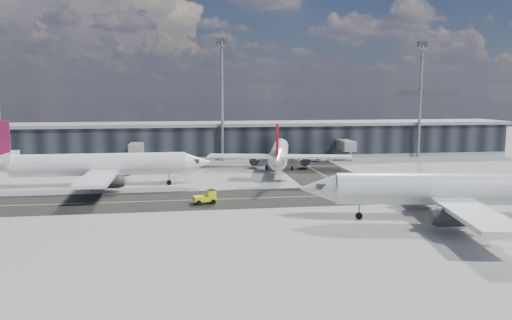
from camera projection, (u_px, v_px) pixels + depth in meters
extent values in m
plane|color=gray|center=(249.00, 204.00, 73.07)|extent=(300.00, 300.00, 0.00)
cube|color=black|center=(246.00, 198.00, 76.99)|extent=(180.00, 14.00, 0.02)
cube|color=black|center=(309.00, 167.00, 109.99)|extent=(14.00, 50.00, 0.02)
cube|color=yellow|center=(246.00, 198.00, 76.98)|extent=(180.00, 0.25, 0.01)
cube|color=yellow|center=(309.00, 167.00, 109.99)|extent=(0.25, 50.00, 0.01)
cube|color=black|center=(220.00, 141.00, 126.45)|extent=(150.00, 12.00, 8.00)
cube|color=gray|center=(220.00, 124.00, 125.86)|extent=(152.00, 13.00, 0.80)
cube|color=gray|center=(220.00, 155.00, 126.93)|extent=(150.00, 12.20, 0.80)
cube|color=gray|center=(137.00, 148.00, 115.77)|extent=(3.00, 10.00, 2.40)
cylinder|color=gray|center=(135.00, 161.00, 111.17)|extent=(0.60, 0.60, 2.40)
cube|color=gray|center=(344.00, 145.00, 123.04)|extent=(3.00, 10.00, 2.40)
cylinder|color=gray|center=(351.00, 156.00, 118.44)|extent=(0.60, 0.60, 2.40)
cylinder|color=gray|center=(222.00, 102.00, 118.26)|extent=(0.70, 0.70, 28.00)
cube|color=#2D2D30|center=(222.00, 41.00, 116.36)|extent=(2.50, 0.50, 1.40)
cylinder|color=gray|center=(420.00, 102.00, 125.53)|extent=(0.70, 0.70, 28.00)
cube|color=#2D2D30|center=(423.00, 44.00, 123.63)|extent=(2.50, 0.50, 1.40)
cylinder|color=white|center=(100.00, 164.00, 86.25)|extent=(29.19, 4.09, 3.89)
cone|color=white|center=(196.00, 163.00, 88.55)|extent=(4.89, 3.92, 3.89)
cube|color=white|center=(106.00, 170.00, 86.52)|extent=(5.09, 33.08, 0.49)
cylinder|color=#2D2D30|center=(117.00, 171.00, 92.52)|extent=(4.10, 2.26, 2.24)
cylinder|color=#2D2D30|center=(107.00, 182.00, 81.07)|extent=(4.10, 2.26, 2.24)
cube|color=silver|center=(117.00, 167.00, 92.42)|extent=(1.95, 0.40, 0.78)
cube|color=silver|center=(107.00, 177.00, 80.97)|extent=(1.95, 0.40, 0.78)
cube|color=#2D2D30|center=(193.00, 161.00, 88.43)|extent=(1.96, 2.15, 0.68)
cylinder|color=gray|center=(169.00, 178.00, 88.24)|extent=(0.23, 0.23, 1.94)
cylinder|color=black|center=(169.00, 182.00, 88.33)|extent=(0.88, 0.35, 0.87)
cylinder|color=black|center=(98.00, 181.00, 89.43)|extent=(1.07, 0.49, 1.07)
cylinder|color=black|center=(92.00, 187.00, 83.71)|extent=(1.07, 0.49, 1.07)
cylinder|color=white|center=(279.00, 153.00, 105.73)|extent=(9.39, 27.14, 3.60)
cone|color=white|center=(281.00, 145.00, 120.86)|extent=(4.49, 5.18, 3.60)
cone|color=white|center=(277.00, 160.00, 90.09)|extent=(4.69, 6.05, 3.60)
cube|color=white|center=(280.00, 156.00, 106.74)|extent=(30.85, 11.05, 0.45)
cylinder|color=#2D2D30|center=(255.00, 160.00, 108.15)|extent=(2.84, 4.14, 2.07)
cylinder|color=#2D2D30|center=(305.00, 161.00, 107.38)|extent=(2.84, 4.14, 2.07)
cube|color=silver|center=(255.00, 157.00, 108.05)|extent=(0.74, 1.84, 0.72)
cube|color=silver|center=(305.00, 157.00, 107.29)|extent=(0.74, 1.84, 0.72)
cube|color=red|center=(277.00, 139.00, 90.03)|extent=(1.22, 3.78, 5.58)
cube|color=white|center=(277.00, 157.00, 90.02)|extent=(11.09, 4.81, 0.31)
cube|color=#2D2D30|center=(281.00, 144.00, 120.37)|extent=(2.32, 2.19, 0.63)
cylinder|color=gray|center=(281.00, 158.00, 116.75)|extent=(0.26, 0.26, 1.80)
cylinder|color=black|center=(281.00, 161.00, 116.84)|extent=(0.48, 0.86, 0.81)
cylinder|color=black|center=(266.00, 168.00, 105.45)|extent=(0.65, 1.06, 0.99)
cylinder|color=black|center=(292.00, 168.00, 105.07)|extent=(0.65, 1.06, 0.99)
cylinder|color=silver|center=(455.00, 189.00, 63.39)|extent=(30.31, 9.41, 4.01)
cone|color=silver|center=(320.00, 188.00, 63.98)|extent=(5.66, 4.86, 4.01)
cube|color=silver|center=(447.00, 197.00, 63.56)|extent=(11.13, 34.44, 0.50)
cylinder|color=#2D2D30|center=(455.00, 217.00, 57.78)|extent=(4.56, 3.03, 2.31)
cylinder|color=#2D2D30|center=(424.00, 196.00, 69.70)|extent=(4.56, 3.03, 2.31)
cube|color=silver|center=(455.00, 210.00, 57.67)|extent=(2.05, 0.76, 0.80)
cube|color=silver|center=(424.00, 190.00, 69.59)|extent=(2.05, 0.76, 0.80)
cube|color=#2D2D30|center=(324.00, 185.00, 63.91)|extent=(2.37, 2.53, 0.70)
cylinder|color=gray|center=(359.00, 210.00, 64.18)|extent=(0.28, 0.28, 2.01)
cylinder|color=black|center=(359.00, 216.00, 64.28)|extent=(0.95, 0.51, 0.90)
cylinder|color=black|center=(471.00, 222.00, 60.83)|extent=(1.18, 0.69, 1.10)
cylinder|color=black|center=(453.00, 210.00, 66.79)|extent=(1.18, 0.69, 1.10)
cube|color=#ECF20C|center=(205.00, 198.00, 73.09)|extent=(3.48, 2.06, 0.76)
cube|color=#ECF20C|center=(211.00, 193.00, 73.31)|extent=(1.42, 1.60, 0.98)
cube|color=black|center=(211.00, 191.00, 73.25)|extent=(1.31, 1.53, 0.27)
cylinder|color=black|center=(211.00, 200.00, 74.16)|extent=(0.80, 0.40, 0.76)
cylinder|color=black|center=(213.00, 202.00, 72.83)|extent=(0.80, 0.40, 0.76)
cylinder|color=black|center=(197.00, 201.00, 73.48)|extent=(0.80, 0.40, 0.76)
cylinder|color=black|center=(199.00, 203.00, 72.15)|extent=(0.80, 0.40, 0.76)
imported|color=white|center=(316.00, 158.00, 119.32)|extent=(5.05, 6.01, 1.53)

